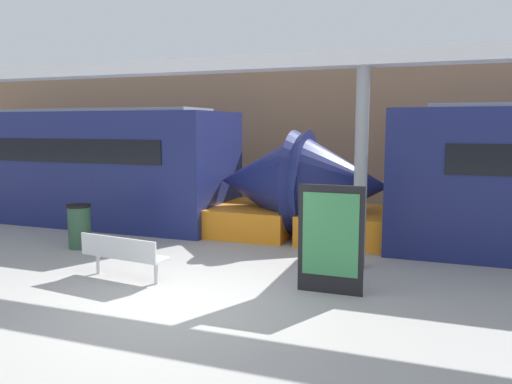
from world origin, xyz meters
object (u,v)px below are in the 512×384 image
at_px(trash_bin, 79,226).
at_px(support_column_near, 361,170).
at_px(poster_board, 331,239).
at_px(bench_near, 123,253).
at_px(train_right, 63,167).

xyz_separation_m(trash_bin, support_column_near, (6.14, 0.54, 1.41)).
bearing_deg(poster_board, bench_near, -171.23).
distance_m(bench_near, trash_bin, 2.83).
bearing_deg(bench_near, train_right, 145.68).
bearing_deg(trash_bin, bench_near, -35.78).
height_order(trash_bin, support_column_near, support_column_near).
bearing_deg(train_right, poster_board, -24.46).
height_order(trash_bin, poster_board, poster_board).
bearing_deg(bench_near, support_column_near, 36.74).
xyz_separation_m(trash_bin, poster_board, (5.91, -1.10, 0.41)).
xyz_separation_m(bench_near, poster_board, (3.62, 0.56, 0.42)).
distance_m(train_right, poster_board, 9.73).
xyz_separation_m(train_right, poster_board, (8.84, -4.02, -0.60)).
xyz_separation_m(train_right, bench_near, (5.22, -4.58, -1.02)).
xyz_separation_m(bench_near, support_column_near, (3.84, 2.20, 1.42)).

